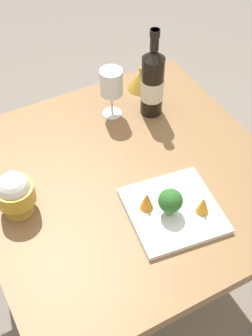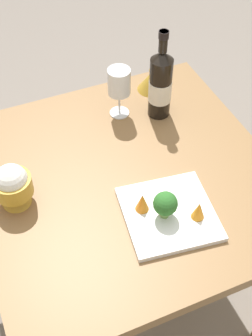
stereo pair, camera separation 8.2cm
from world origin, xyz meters
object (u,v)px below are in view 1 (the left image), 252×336
object	(u,v)px
rice_bowl	(15,193)
broccoli_floret	(170,201)
carrot_garnish_left	(147,201)
carrot_garnish_right	(203,205)
serving_plate	(173,210)
rice_bowl_lid	(141,80)
wine_bottle	(152,82)
wine_glass	(111,84)

from	to	relation	value
rice_bowl	broccoli_floret	bearing A→B (deg)	-31.15
carrot_garnish_left	carrot_garnish_right	world-z (taller)	carrot_garnish_left
rice_bowl	broccoli_floret	size ratio (longest dim) A/B	1.65
carrot_garnish_left	rice_bowl	bearing A→B (deg)	150.97
rice_bowl	carrot_garnish_right	xyz separation A→B (m)	(0.45, -0.26, -0.03)
serving_plate	carrot_garnish_left	size ratio (longest dim) A/B	4.64
rice_bowl_lid	broccoli_floret	bearing A→B (deg)	-111.59
carrot_garnish_left	wine_bottle	bearing A→B (deg)	57.98
wine_bottle	serving_plate	world-z (taller)	wine_bottle
rice_bowl	carrot_garnish_left	xyz separation A→B (m)	(0.32, -0.18, -0.03)
serving_plate	broccoli_floret	world-z (taller)	broccoli_floret
rice_bowl_lid	rice_bowl	bearing A→B (deg)	-150.78
wine_glass	carrot_garnish_right	bearing A→B (deg)	-87.25
rice_bowl_lid	carrot_garnish_left	distance (m)	0.56
rice_bowl_lid	serving_plate	xyz separation A→B (m)	(-0.20, -0.54, -0.03)
wine_bottle	rice_bowl_lid	world-z (taller)	wine_bottle
wine_glass	carrot_garnish_left	xyz separation A→B (m)	(-0.11, -0.42, -0.08)
carrot_garnish_right	serving_plate	bearing A→B (deg)	145.30
rice_bowl	carrot_garnish_left	world-z (taller)	rice_bowl
serving_plate	carrot_garnish_left	bearing A→B (deg)	148.39
serving_plate	broccoli_floret	bearing A→B (deg)	-165.61
broccoli_floret	carrot_garnish_right	distance (m)	0.09
carrot_garnish_right	rice_bowl_lid	bearing A→B (deg)	77.19
wine_bottle	broccoli_floret	world-z (taller)	wine_bottle
rice_bowl	serving_plate	size ratio (longest dim) A/B	0.50
wine_bottle	rice_bowl_lid	size ratio (longest dim) A/B	3.17
wine_glass	serving_plate	xyz separation A→B (m)	(-0.04, -0.46, -0.12)
rice_bowl	rice_bowl_lid	world-z (taller)	rice_bowl
rice_bowl	serving_plate	xyz separation A→B (m)	(0.38, -0.22, -0.07)
wine_bottle	rice_bowl	xyz separation A→B (m)	(-0.55, -0.19, -0.05)
wine_glass	serving_plate	distance (m)	0.48
wine_glass	carrot_garnish_right	xyz separation A→B (m)	(0.02, -0.51, -0.08)
wine_glass	broccoli_floret	size ratio (longest dim) A/B	2.09
wine_bottle	carrot_garnish_left	size ratio (longest dim) A/B	5.23
wine_bottle	rice_bowl_lid	bearing A→B (deg)	76.11
rice_bowl	carrot_garnish_left	size ratio (longest dim) A/B	2.34
wine_bottle	serving_plate	size ratio (longest dim) A/B	1.13
rice_bowl	serving_plate	world-z (taller)	rice_bowl
rice_bowl	carrot_garnish_right	distance (m)	0.52
carrot_garnish_left	carrot_garnish_right	size ratio (longest dim) A/B	1.04
wine_glass	rice_bowl_lid	size ratio (longest dim) A/B	1.79
wine_glass	carrot_garnish_left	bearing A→B (deg)	-104.10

